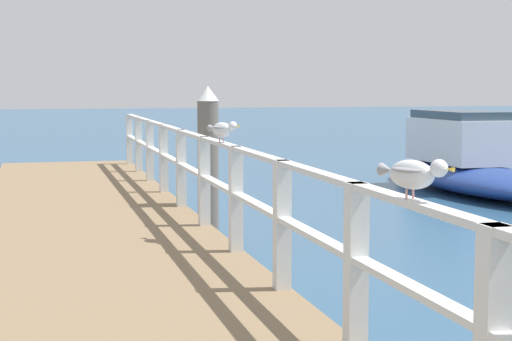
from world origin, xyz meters
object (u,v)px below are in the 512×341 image
seagull_background (223,129)px  boat_2 (469,165)px  dock_piling_far (208,164)px  seagull_foreground (413,173)px

seagull_background → boat_2: 9.43m
seagull_background → boat_2: (6.45, 6.79, -1.13)m
seagull_background → boat_2: bearing=-159.3°
dock_piling_far → seagull_foreground: 7.25m
dock_piling_far → boat_2: dock_piling_far is taller
seagull_background → seagull_foreground: bearing=64.3°
dock_piling_far → seagull_background: (-0.38, -2.67, 0.60)m
seagull_foreground → boat_2: 13.09m
dock_piling_far → seagull_foreground: (-0.38, -7.22, 0.60)m
dock_piling_far → seagull_background: bearing=-98.0°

